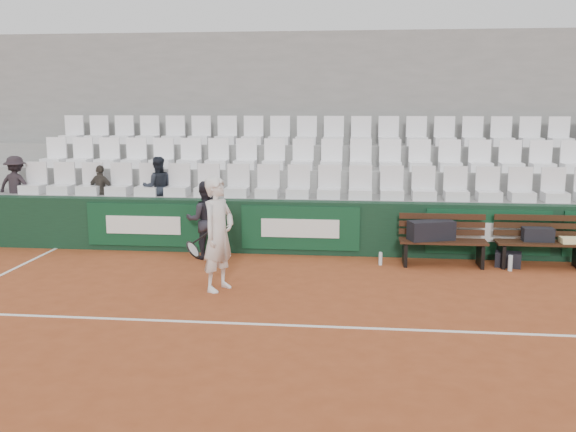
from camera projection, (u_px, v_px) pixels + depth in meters
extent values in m
plane|color=#974522|center=(289.00, 326.00, 8.22)|extent=(80.00, 80.00, 0.00)
cube|color=white|center=(289.00, 325.00, 8.22)|extent=(18.00, 0.06, 0.01)
cube|color=#10311E|center=(312.00, 228.00, 12.05)|extent=(18.00, 0.30, 1.00)
cube|color=#0C381E|center=(144.00, 225.00, 12.22)|extent=(2.20, 0.04, 0.82)
cube|color=#0C381E|center=(300.00, 228.00, 11.90)|extent=(2.20, 0.04, 0.82)
cube|color=#0C381E|center=(488.00, 232.00, 11.54)|extent=(2.20, 0.04, 0.82)
cube|color=gray|center=(314.00, 222.00, 12.66)|extent=(18.00, 0.95, 1.00)
cube|color=#999997|center=(317.00, 203.00, 13.55)|extent=(18.00, 0.95, 1.45)
cube|color=gray|center=(320.00, 187.00, 14.44)|extent=(18.00, 0.95, 1.90)
cube|color=gray|center=(322.00, 129.00, 14.84)|extent=(18.00, 0.30, 4.40)
cube|color=silver|center=(314.00, 182.00, 12.35)|extent=(11.90, 0.44, 0.63)
cube|color=white|center=(317.00, 154.00, 13.20)|extent=(11.90, 0.44, 0.63)
cube|color=white|center=(320.00, 130.00, 14.05)|extent=(11.90, 0.44, 0.63)
cube|color=#371D10|center=(442.00, 253.00, 11.22)|extent=(1.50, 0.56, 0.45)
cube|color=#331C0F|center=(540.00, 254.00, 11.10)|extent=(1.50, 0.56, 0.45)
cube|color=black|center=(431.00, 230.00, 11.19)|extent=(0.85, 0.57, 0.34)
cube|color=black|center=(538.00, 235.00, 11.08)|extent=(0.51, 0.24, 0.24)
cube|color=beige|center=(571.00, 240.00, 10.96)|extent=(0.35, 0.26, 0.10)
cube|color=black|center=(508.00, 259.00, 11.14)|extent=(0.48, 0.35, 0.26)
cylinder|color=silver|center=(381.00, 259.00, 11.27)|extent=(0.06, 0.06, 0.23)
cylinder|color=silver|center=(510.00, 263.00, 10.87)|extent=(0.08, 0.08, 0.27)
imported|color=silver|center=(218.00, 234.00, 9.65)|extent=(0.64, 0.75, 1.74)
torus|color=black|center=(193.00, 249.00, 9.74)|extent=(0.19, 0.30, 0.26)
cylinder|color=black|center=(201.00, 238.00, 9.69)|extent=(0.26, 0.03, 0.20)
imported|color=black|center=(205.00, 220.00, 11.67)|extent=(0.80, 0.69, 1.42)
imported|color=black|center=(15.00, 163.00, 13.00)|extent=(0.80, 0.49, 1.20)
imported|color=#37322C|center=(100.00, 168.00, 12.82)|extent=(0.65, 0.40, 1.03)
imported|color=black|center=(157.00, 165.00, 12.68)|extent=(0.71, 0.63, 1.22)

